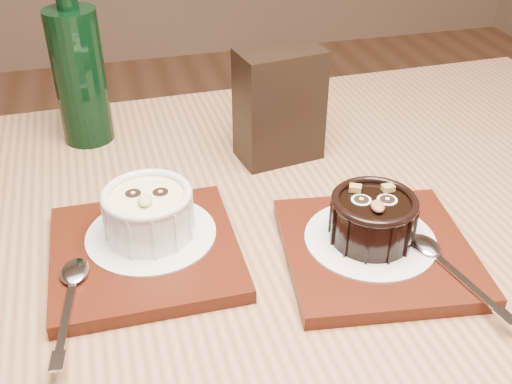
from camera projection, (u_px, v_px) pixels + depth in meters
table at (238, 320)px, 0.65m from camera, size 1.22×0.83×0.75m
tray_left at (145, 252)px, 0.59m from camera, size 0.18×0.18×0.01m
doily_left at (151, 234)px, 0.60m from camera, size 0.13×0.13×0.00m
ramekin_white at (148, 211)px, 0.58m from camera, size 0.09×0.09×0.05m
spoon_left at (69, 297)px, 0.52m from camera, size 0.04×0.14×0.01m
tray_right at (377, 251)px, 0.59m from camera, size 0.20×0.20×0.01m
doily_right at (370, 239)px, 0.59m from camera, size 0.13×0.13×0.00m
ramekin_dark at (373, 217)px, 0.58m from camera, size 0.08×0.08×0.05m
spoon_right at (450, 266)px, 0.55m from camera, size 0.05×0.14×0.01m
condiment_stand at (279, 105)px, 0.73m from camera, size 0.11×0.08×0.14m
green_bottle at (79, 72)px, 0.75m from camera, size 0.06×0.06×0.24m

